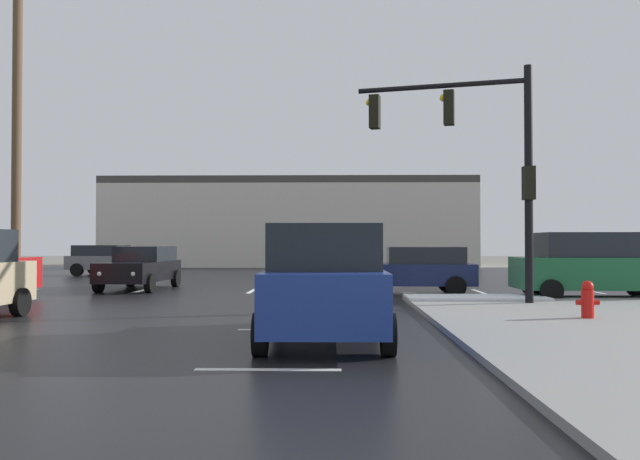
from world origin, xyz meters
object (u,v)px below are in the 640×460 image
Objects in this scene: fire_hydrant at (588,299)px; sedan_navy at (410,269)px; sedan_black at (141,267)px; suv_green at (596,264)px; utility_pole_mid at (17,112)px; sedan_grey at (110,260)px; traffic_signal_mast at (481,148)px; suv_blue at (325,280)px.

sedan_navy is at bearing 110.84° from fire_hydrant.
sedan_black is 0.94× the size of suv_green.
suv_green is 17.98m from utility_pole_mid.
utility_pole_mid is at bearing -75.21° from sedan_grey.
fire_hydrant is 25.85m from sedan_grey.
sedan_navy is 5.68m from suv_green.
traffic_signal_mast is 1.31× the size of suv_green.
suv_blue is 0.45× the size of utility_pole_mid.
sedan_black is at bearing -58.75° from sedan_grey.
suv_blue is at bearing -156.59° from fire_hydrant.
suv_blue reaches higher than sedan_navy.
utility_pole_mid reaches higher than sedan_grey.
fire_hydrant is at bearing 112.70° from sedan_navy.
suv_blue is 12.72m from utility_pole_mid.
suv_blue is (-5.58, -2.41, 0.55)m from fire_hydrant.
fire_hydrant is 0.17× the size of sedan_grey.
sedan_grey is 23.84m from suv_green.
sedan_grey is 18.49m from sedan_navy.
utility_pole_mid is at bearing 9.60° from traffic_signal_mast.
suv_blue and suv_green have the same top height.
sedan_black is at bearing -13.65° from traffic_signal_mast.
sedan_black is at bearing 166.66° from suv_green.
utility_pole_mid is at bearing 13.78° from sedan_navy.
sedan_grey is 15.35m from utility_pole_mid.
suv_green reaches higher than sedan_black.
sedan_grey is at bearing -152.10° from sedan_black.
sedan_grey is 1.02× the size of sedan_navy.
utility_pole_mid reaches higher than suv_green.
fire_hydrant is 8.09m from sedan_navy.
traffic_signal_mast is 13.56m from utility_pole_mid.
fire_hydrant is 6.39m from suv_green.
utility_pole_mid reaches higher than fire_hydrant.
sedan_grey and sedan_navy have the same top height.
fire_hydrant is at bearing -42.65° from sedan_grey.
sedan_grey is at bearing -38.18° from sedan_navy.
suv_blue is at bearing 32.36° from sedan_black.
sedan_black is 9.92m from sedan_navy.
fire_hydrant is at bearing 54.64° from sedan_black.
sedan_black is at bearing -11.47° from sedan_navy.
traffic_signal_mast reaches higher than sedan_navy.
fire_hydrant is at bearing 125.15° from traffic_signal_mast.
traffic_signal_mast is 13.15m from sedan_black.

